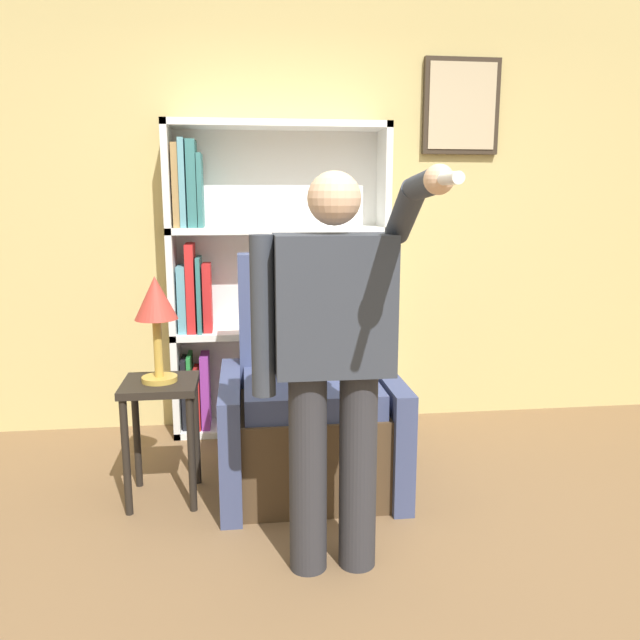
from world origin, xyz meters
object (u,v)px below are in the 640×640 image
(armchair, at_px, (309,412))
(bookcase, at_px, (257,283))
(person_standing, at_px, (334,352))
(table_lamp, at_px, (156,307))
(side_table, at_px, (161,408))

(armchair, bearing_deg, bookcase, 106.52)
(person_standing, relative_size, table_lamp, 3.08)
(person_standing, height_order, table_lamp, person_standing)
(armchair, distance_m, side_table, 0.75)
(armchair, xyz_separation_m, side_table, (-0.73, -0.12, 0.09))
(side_table, bearing_deg, armchair, 9.01)
(armchair, xyz_separation_m, person_standing, (0.01, -0.81, 0.52))
(bookcase, distance_m, table_lamp, 1.04)
(bookcase, bearing_deg, person_standing, -81.22)
(armchair, height_order, person_standing, person_standing)
(person_standing, bearing_deg, armchair, 90.86)
(bookcase, height_order, table_lamp, bookcase)
(armchair, distance_m, table_lamp, 0.95)
(bookcase, relative_size, person_standing, 1.22)
(table_lamp, bearing_deg, side_table, 0.00)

